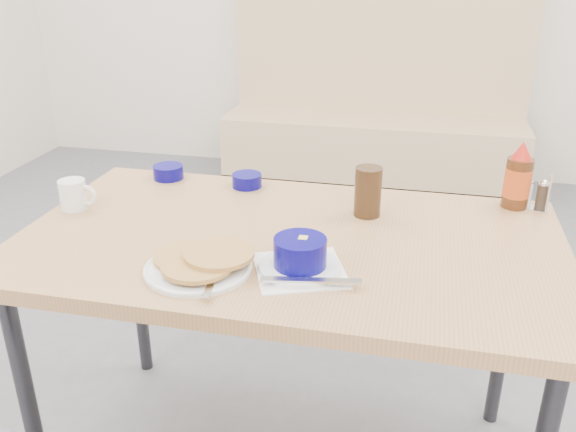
% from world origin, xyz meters
% --- Properties ---
extents(booth_bench, '(1.90, 0.56, 1.22)m').
position_xyz_m(booth_bench, '(0.00, 2.78, 0.35)').
color(booth_bench, tan).
rests_on(booth_bench, ground).
extents(dining_table, '(1.40, 0.80, 0.76)m').
position_xyz_m(dining_table, '(0.00, 0.25, 0.70)').
color(dining_table, tan).
rests_on(dining_table, ground).
extents(pancake_plate, '(0.25, 0.26, 0.04)m').
position_xyz_m(pancake_plate, '(-0.16, 0.03, 0.78)').
color(pancake_plate, white).
rests_on(pancake_plate, dining_table).
extents(coffee_mug, '(0.11, 0.08, 0.09)m').
position_xyz_m(coffee_mug, '(-0.64, 0.30, 0.80)').
color(coffee_mug, white).
rests_on(coffee_mug, dining_table).
extents(grits_setting, '(0.28, 0.26, 0.08)m').
position_xyz_m(grits_setting, '(0.07, 0.08, 0.80)').
color(grits_setting, white).
rests_on(grits_setting, dining_table).
extents(creamer_bowl, '(0.10, 0.10, 0.04)m').
position_xyz_m(creamer_bowl, '(-0.48, 0.59, 0.78)').
color(creamer_bowl, '#070461').
rests_on(creamer_bowl, dining_table).
extents(butter_bowl, '(0.09, 0.09, 0.04)m').
position_xyz_m(butter_bowl, '(-0.21, 0.57, 0.78)').
color(butter_bowl, '#070461').
rests_on(butter_bowl, dining_table).
extents(amber_tumbler, '(0.10, 0.10, 0.14)m').
position_xyz_m(amber_tumbler, '(0.18, 0.44, 0.83)').
color(amber_tumbler, '#321F0F').
rests_on(amber_tumbler, dining_table).
extents(condiment_caddy, '(0.10, 0.07, 0.11)m').
position_xyz_m(condiment_caddy, '(0.64, 0.59, 0.80)').
color(condiment_caddy, silver).
rests_on(condiment_caddy, dining_table).
extents(syrup_bottle, '(0.07, 0.07, 0.20)m').
position_xyz_m(syrup_bottle, '(0.59, 0.59, 0.84)').
color(syrup_bottle, '#47230F').
rests_on(syrup_bottle, dining_table).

